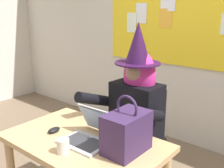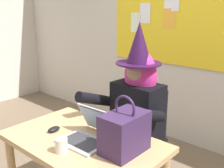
{
  "view_description": "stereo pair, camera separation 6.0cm",
  "coord_description": "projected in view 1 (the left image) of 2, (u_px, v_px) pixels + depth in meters",
  "views": [
    {
      "loc": [
        1.2,
        -1.22,
        1.6
      ],
      "look_at": [
        -0.05,
        0.27,
        1.05
      ],
      "focal_mm": 43.49,
      "sensor_mm": 36.0,
      "label": 1
    },
    {
      "loc": [
        1.25,
        -1.18,
        1.6
      ],
      "look_at": [
        -0.05,
        0.27,
        1.05
      ],
      "focal_mm": 43.49,
      "sensor_mm": 36.0,
      "label": 2
    }
  ],
  "objects": [
    {
      "name": "laptop",
      "position": [
        90.0,
        134.0,
        1.87
      ],
      "size": [
        0.33,
        0.35,
        0.22
      ],
      "rotation": [
        0.0,
        0.0,
        0.04
      ],
      "color": "#B7B7BC",
      "rests_on": "desk_main"
    },
    {
      "name": "desk_main",
      "position": [
        84.0,
        153.0,
        1.92
      ],
      "size": [
        1.14,
        0.7,
        0.71
      ],
      "rotation": [
        0.0,
        0.0,
        0.01
      ],
      "color": "tan",
      "rests_on": "ground"
    },
    {
      "name": "handbag",
      "position": [
        127.0,
        132.0,
        1.7
      ],
      "size": [
        0.2,
        0.3,
        0.38
      ],
      "rotation": [
        0.0,
        0.0,
        0.15
      ],
      "color": "#38234C",
      "rests_on": "desk_main"
    },
    {
      "name": "computer_mouse",
      "position": [
        54.0,
        130.0,
        2.0
      ],
      "size": [
        0.07,
        0.11,
        0.03
      ],
      "primitive_type": "ellipsoid",
      "rotation": [
        0.0,
        0.0,
        0.05
      ],
      "color": "black",
      "rests_on": "desk_main"
    },
    {
      "name": "person_costumed",
      "position": [
        132.0,
        104.0,
        2.3
      ],
      "size": [
        0.6,
        0.66,
        1.5
      ],
      "rotation": [
        0.0,
        0.0,
        -1.6
      ],
      "color": "black",
      "rests_on": "ground"
    },
    {
      "name": "wall_back_bulletin",
      "position": [
        200.0,
        25.0,
        2.95
      ],
      "size": [
        6.56,
        1.93,
        2.82
      ],
      "color": "beige",
      "rests_on": "ground"
    },
    {
      "name": "chair_at_desk",
      "position": [
        139.0,
        131.0,
        2.47
      ],
      "size": [
        0.44,
        0.44,
        0.91
      ],
      "rotation": [
        0.0,
        0.0,
        -1.53
      ],
      "color": "black",
      "rests_on": "ground"
    },
    {
      "name": "coffee_mug",
      "position": [
        63.0,
        146.0,
        1.7
      ],
      "size": [
        0.08,
        0.08,
        0.09
      ],
      "primitive_type": "cylinder",
      "color": "silver",
      "rests_on": "desk_main"
    }
  ]
}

